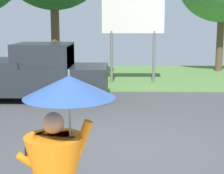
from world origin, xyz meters
TOP-DOWN VIEW (x-y plane):
  - ground_plane at (0.00, 2.95)m, footprint 40.00×22.00m
  - monk_pedestrian at (-0.91, -3.64)m, footprint 1.03×0.92m
  - pickup_truck at (-3.30, 4.68)m, footprint 5.20×2.28m
  - roadside_billboard at (0.23, 8.05)m, footprint 2.60×0.12m

SIDE VIEW (x-z plane):
  - ground_plane at x=0.00m, z-range -0.15..0.05m
  - pickup_truck at x=-3.30m, z-range -0.07..1.81m
  - monk_pedestrian at x=-0.91m, z-range 0.00..2.13m
  - roadside_billboard at x=0.23m, z-range 0.80..4.30m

